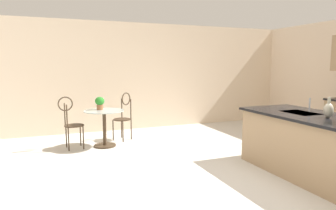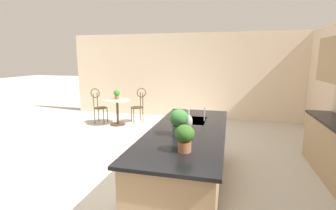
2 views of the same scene
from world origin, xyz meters
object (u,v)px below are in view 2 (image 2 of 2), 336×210
(bistro_table, at_px, (117,110))
(vase_on_counter, at_px, (188,121))
(chair_by_island, at_px, (139,104))
(chair_near_window, at_px, (99,104))
(potted_plant_on_table, at_px, (117,94))
(potted_plant_counter_near, at_px, (179,121))
(potted_plant_counter_far, at_px, (185,136))

(bistro_table, xyz_separation_m, vase_on_counter, (3.03, 2.57, 0.58))
(chair_by_island, bearing_deg, chair_near_window, -72.51)
(potted_plant_on_table, distance_m, potted_plant_counter_near, 4.35)
(potted_plant_on_table, height_order, potted_plant_counter_far, potted_plant_counter_far)
(potted_plant_counter_near, bearing_deg, chair_by_island, -152.14)
(chair_near_window, xyz_separation_m, potted_plant_on_table, (-0.06, 0.58, 0.32))
(potted_plant_counter_far, bearing_deg, potted_plant_counter_near, -162.30)
(bistro_table, relative_size, chair_near_window, 0.77)
(chair_by_island, relative_size, vase_on_counter, 3.62)
(bistro_table, relative_size, chair_by_island, 0.77)
(chair_by_island, relative_size, potted_plant_counter_near, 2.96)
(potted_plant_on_table, bearing_deg, chair_near_window, -84.22)
(potted_plant_counter_near, distance_m, vase_on_counter, 0.37)
(bistro_table, relative_size, potted_plant_counter_near, 2.28)
(bistro_table, height_order, potted_plant_counter_near, potted_plant_counter_near)
(potted_plant_counter_far, bearing_deg, bistro_table, -145.65)
(potted_plant_counter_far, height_order, vase_on_counter, potted_plant_counter_far)
(bistro_table, relative_size, vase_on_counter, 2.78)
(bistro_table, bearing_deg, potted_plant_on_table, -154.14)
(bistro_table, xyz_separation_m, potted_plant_on_table, (-0.13, -0.06, 0.44))
(vase_on_counter, bearing_deg, potted_plant_counter_far, 7.08)
(potted_plant_on_table, height_order, vase_on_counter, vase_on_counter)
(chair_by_island, bearing_deg, potted_plant_counter_far, 26.66)
(bistro_table, bearing_deg, vase_on_counter, 40.35)
(chair_near_window, relative_size, vase_on_counter, 3.62)
(potted_plant_on_table, relative_size, potted_plant_counter_near, 0.75)
(bistro_table, bearing_deg, chair_by_island, 130.50)
(potted_plant_on_table, bearing_deg, potted_plant_counter_far, 34.10)
(chair_near_window, relative_size, potted_plant_counter_near, 2.96)
(potted_plant_on_table, bearing_deg, potted_plant_counter_near, 36.25)
(vase_on_counter, bearing_deg, chair_near_window, -133.97)
(chair_near_window, bearing_deg, chair_by_island, 107.49)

